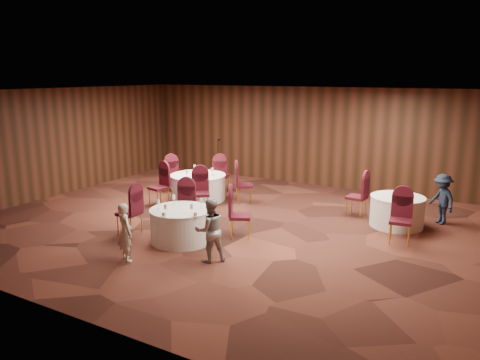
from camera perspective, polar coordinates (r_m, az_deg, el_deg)
The scene contains 15 objects.
ground at distance 11.51m, azimuth -1.37°, elevation -5.43°, with size 12.00×12.00×0.00m, color black.
room_shell at distance 11.06m, azimuth -1.42°, elevation 4.29°, with size 12.00×12.00×12.00m.
table_main at distance 10.35m, azimuth -7.20°, elevation -5.47°, with size 1.35×1.35×0.74m.
table_left at distance 13.72m, azimuth -5.11°, elevation -0.84°, with size 1.61×1.61×0.74m.
table_right at distance 11.90m, azimuth 18.58°, elevation -3.61°, with size 1.28×1.28×0.74m.
chairs_main at distance 10.96m, azimuth -6.56°, elevation -3.72°, with size 2.96×1.88×1.00m.
chairs_left at distance 13.67m, azimuth -5.05°, elevation -0.36°, with size 3.36×2.88×1.00m.
chairs_right at distance 11.58m, azimuth 16.32°, elevation -3.26°, with size 1.98×2.08×1.00m.
tabletop_main at distance 10.05m, azimuth -6.95°, elevation -3.23°, with size 1.09×1.15×0.22m.
tabletop_left at distance 13.62m, azimuth -5.14°, elevation 0.98°, with size 0.78×0.80×0.22m.
tabletop_right at distance 11.51m, azimuth 19.35°, elevation -1.52°, with size 0.08×0.08×0.22m.
mic_stand at distance 15.77m, azimuth -2.66°, elevation 1.18°, with size 0.24×0.24×1.48m.
woman_a at distance 9.46m, azimuth -13.81°, elevation -6.19°, with size 0.43×0.28×1.17m, color silver.
woman_b at distance 9.16m, azimuth -3.67°, elevation -6.12°, with size 0.62×0.48×1.27m, color #A5A5A9.
man_c at distance 12.42m, azimuth 23.41°, elevation -2.14°, with size 0.80×0.46×1.25m, color #152031.
Camera 1 is at (5.69, -9.34, 3.61)m, focal length 35.00 mm.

